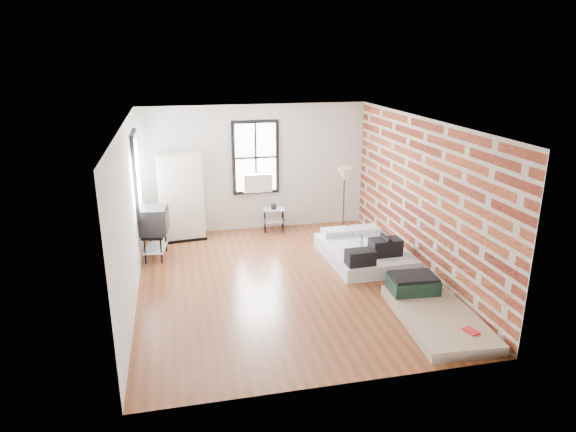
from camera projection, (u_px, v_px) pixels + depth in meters
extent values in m
plane|color=brown|center=(284.00, 282.00, 9.05)|extent=(6.00, 6.00, 0.00)
cube|color=silver|center=(256.00, 168.00, 11.40)|extent=(5.00, 0.01, 2.80)
cube|color=silver|center=(340.00, 280.00, 5.83)|extent=(5.00, 0.01, 2.80)
cube|color=silver|center=(129.00, 216.00, 8.10)|extent=(0.01, 6.00, 2.80)
cube|color=brown|center=(421.00, 197.00, 9.14)|extent=(0.02, 6.00, 2.80)
cube|color=white|center=(284.00, 122.00, 8.19)|extent=(5.00, 6.00, 0.01)
cube|color=white|center=(256.00, 158.00, 11.28)|extent=(0.90, 0.02, 1.50)
cube|color=black|center=(234.00, 158.00, 11.20)|extent=(0.07, 0.08, 1.64)
cube|color=black|center=(277.00, 156.00, 11.40)|extent=(0.07, 0.08, 1.64)
cube|color=black|center=(255.00, 122.00, 11.06)|extent=(0.90, 0.08, 0.07)
cube|color=black|center=(256.00, 192.00, 11.54)|extent=(0.90, 0.08, 0.07)
cube|color=black|center=(256.00, 158.00, 11.27)|extent=(0.04, 0.02, 1.50)
cube|color=black|center=(256.00, 158.00, 11.27)|extent=(0.90, 0.02, 0.04)
cube|color=white|center=(257.00, 182.00, 11.33)|extent=(0.62, 0.30, 0.40)
cube|color=white|center=(138.00, 175.00, 9.70)|extent=(0.02, 0.90, 1.50)
cube|color=black|center=(135.00, 181.00, 9.25)|extent=(0.08, 0.07, 1.64)
cube|color=black|center=(138.00, 169.00, 10.15)|extent=(0.08, 0.07, 1.64)
cube|color=black|center=(133.00, 133.00, 9.46)|extent=(0.08, 0.90, 0.07)
cube|color=black|center=(140.00, 214.00, 9.94)|extent=(0.08, 0.90, 0.07)
cube|color=black|center=(138.00, 175.00, 9.70)|extent=(0.02, 0.04, 1.50)
cube|color=black|center=(138.00, 175.00, 9.70)|extent=(0.02, 0.90, 0.04)
cube|color=white|center=(364.00, 253.00, 9.99)|extent=(1.51, 2.02, 0.26)
cube|color=white|center=(336.00, 232.00, 10.58)|extent=(0.58, 0.38, 0.12)
cube|color=white|center=(365.00, 230.00, 10.73)|extent=(0.58, 0.38, 0.12)
cube|color=black|center=(385.00, 247.00, 9.52)|extent=(0.58, 0.35, 0.31)
cylinder|color=black|center=(386.00, 238.00, 9.47)|extent=(0.09, 0.37, 0.08)
cube|color=black|center=(360.00, 257.00, 9.09)|extent=(0.51, 0.33, 0.27)
cylinder|color=#BDE3F3|center=(361.00, 243.00, 9.85)|extent=(0.07, 0.07, 0.23)
cylinder|color=#1751A4|center=(361.00, 236.00, 9.81)|extent=(0.04, 0.04, 0.03)
cube|color=tan|center=(438.00, 317.00, 7.68)|extent=(1.22, 2.12, 0.16)
cube|color=#142F25|center=(413.00, 284.00, 8.31)|extent=(0.79, 0.59, 0.24)
cube|color=black|center=(413.00, 276.00, 8.27)|extent=(0.74, 0.54, 0.04)
cube|color=red|center=(471.00, 331.00, 7.12)|extent=(0.19, 0.24, 0.03)
cube|color=black|center=(184.00, 237.00, 11.15)|extent=(1.00, 0.65, 0.06)
cube|color=beige|center=(181.00, 196.00, 10.86)|extent=(0.95, 0.60, 1.81)
cylinder|color=black|center=(265.00, 222.00, 11.40)|extent=(0.02, 0.02, 0.51)
cylinder|color=black|center=(283.00, 222.00, 11.43)|extent=(0.02, 0.02, 0.51)
cylinder|color=black|center=(264.00, 218.00, 11.70)|extent=(0.02, 0.02, 0.51)
cylinder|color=black|center=(282.00, 217.00, 11.73)|extent=(0.02, 0.02, 0.51)
cube|color=silver|center=(274.00, 209.00, 11.49)|extent=(0.51, 0.43, 0.02)
cube|color=silver|center=(274.00, 221.00, 11.57)|extent=(0.49, 0.41, 0.02)
cube|color=black|center=(274.00, 207.00, 11.47)|extent=(0.13, 0.18, 0.09)
cylinder|color=#321B10|center=(343.00, 234.00, 11.38)|extent=(0.22, 0.22, 0.03)
cylinder|color=#321B10|center=(344.00, 205.00, 11.18)|extent=(0.03, 0.03, 1.31)
cone|color=tan|center=(345.00, 174.00, 10.97)|extent=(0.32, 0.32, 0.29)
cylinder|color=black|center=(145.00, 251.00, 9.75)|extent=(0.03, 0.03, 0.51)
cylinder|color=black|center=(161.00, 251.00, 9.78)|extent=(0.03, 0.03, 0.51)
cylinder|color=black|center=(151.00, 240.00, 10.33)|extent=(0.03, 0.03, 0.51)
cylinder|color=black|center=(166.00, 240.00, 10.35)|extent=(0.03, 0.03, 0.51)
cube|color=black|center=(155.00, 233.00, 9.98)|extent=(0.50, 0.78, 0.03)
cube|color=silver|center=(156.00, 248.00, 10.07)|extent=(0.48, 0.75, 0.02)
cube|color=black|center=(154.00, 220.00, 9.89)|extent=(0.58, 0.65, 0.51)
cube|color=black|center=(167.00, 220.00, 9.91)|extent=(0.09, 0.48, 0.40)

